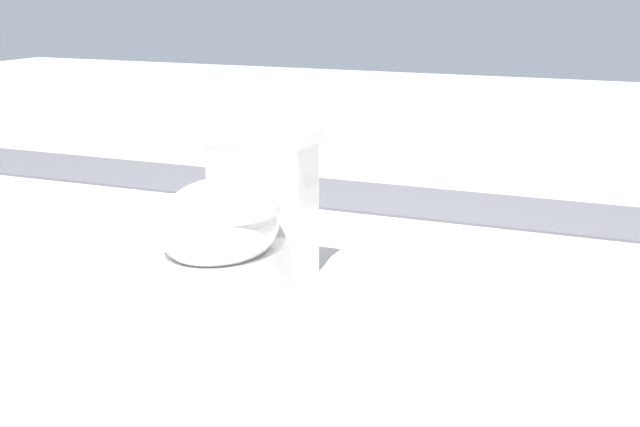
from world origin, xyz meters
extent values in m
plane|color=#A8A59E|center=(0.00, 0.00, 0.00)|extent=(14.00, 14.00, 0.00)
cube|color=#4C4C51|center=(-1.32, 0.50, 0.01)|extent=(0.56, 8.00, 0.01)
cube|color=white|center=(0.07, -0.17, 0.09)|extent=(0.60, 0.35, 0.17)
ellipsoid|color=white|center=(0.17, -0.16, 0.26)|extent=(0.44, 0.37, 0.28)
cylinder|color=white|center=(0.17, -0.16, 0.32)|extent=(0.39, 0.39, 0.03)
cube|color=white|center=(-0.14, -0.17, 0.32)|extent=(0.18, 0.34, 0.30)
cube|color=white|center=(-0.14, -0.17, 0.49)|extent=(0.21, 0.37, 0.04)
cylinder|color=silver|center=(-0.14, -0.09, 0.51)|extent=(0.02, 0.02, 0.01)
camera|label=1|loc=(2.50, 1.18, 1.00)|focal=50.00mm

